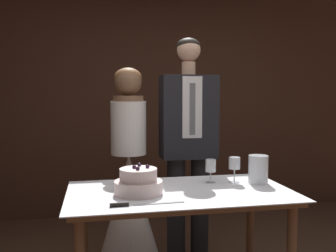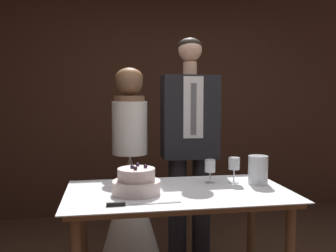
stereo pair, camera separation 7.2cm
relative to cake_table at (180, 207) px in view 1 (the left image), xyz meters
The scene contains 9 objects.
wall_back 2.37m from the cake_table, 84.30° to the left, with size 5.50×0.12×2.93m, color #472B1E.
cake_table is the anchor object (origin of this frame).
tiered_cake 0.31m from the cake_table, behind, with size 0.29×0.29×0.17m.
cake_knife 0.42m from the cake_table, 141.19° to the right, with size 0.40×0.04×0.02m.
wine_glass_near 0.48m from the cake_table, 18.92° to the left, with size 0.08×0.08×0.17m.
wine_glass_middle 0.36m from the cake_table, 33.23° to the left, with size 0.07×0.07×0.16m.
hurricane_candle 0.59m from the cake_table, ahead, with size 0.13×0.13×0.19m.
bride 0.81m from the cake_table, 107.71° to the left, with size 0.54×0.54×1.62m.
groom 0.86m from the cake_table, 72.27° to the left, with size 0.45×0.25×1.87m.
Camera 1 is at (-0.73, -1.93, 1.41)m, focal length 40.00 mm.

